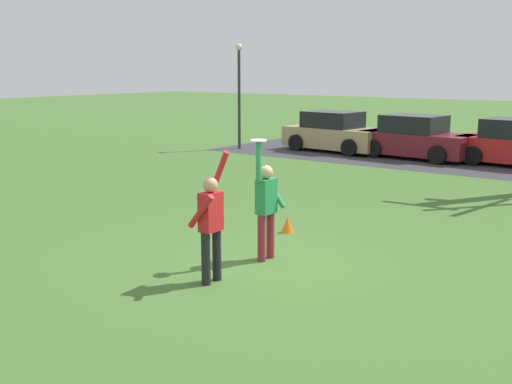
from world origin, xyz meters
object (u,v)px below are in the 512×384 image
object	(u,v)px
frisbee_disc	(258,140)
person_defender	(211,221)
parked_car_tan	(335,133)
parked_car_maroon	(416,139)
field_cone_orange	(288,225)
lamppost_by_lot	(239,86)
person_catcher	(266,204)

from	to	relation	value
frisbee_disc	person_defender	bearing A→B (deg)	-89.62
frisbee_disc	parked_car_tan	xyz separation A→B (m)	(-6.25, 13.62, -1.37)
frisbee_disc	parked_car_maroon	xyz separation A→B (m)	(-2.85, 13.64, -1.37)
frisbee_disc	field_cone_orange	world-z (taller)	frisbee_disc
lamppost_by_lot	field_cone_orange	size ratio (longest dim) A/B	13.31
parked_car_maroon	field_cone_orange	world-z (taller)	parked_car_maroon
person_defender	parked_car_tan	world-z (taller)	person_defender
person_catcher	lamppost_by_lot	xyz separation A→B (m)	(-9.82, 11.74, 1.60)
parked_car_maroon	lamppost_by_lot	size ratio (longest dim) A/B	0.99
person_catcher	parked_car_maroon	size ratio (longest dim) A/B	0.49
parked_car_maroon	field_cone_orange	xyz separation A→B (m)	(2.14, -11.69, -0.57)
frisbee_disc	field_cone_orange	bearing A→B (deg)	110.00
person_catcher	parked_car_tan	xyz separation A→B (m)	(-6.25, 13.39, -0.25)
lamppost_by_lot	parked_car_maroon	bearing A→B (deg)	13.53
person_defender	lamppost_by_lot	distance (m)	16.53
person_catcher	person_defender	bearing A→B (deg)	-0.00
person_defender	frisbee_disc	bearing A→B (deg)	0.00
field_cone_orange	frisbee_disc	bearing A→B (deg)	-70.00
frisbee_disc	person_catcher	bearing A→B (deg)	90.38
person_catcher	lamppost_by_lot	world-z (taller)	lamppost_by_lot
lamppost_by_lot	field_cone_orange	xyz separation A→B (m)	(9.12, -10.01, -2.43)
person_defender	parked_car_tan	size ratio (longest dim) A/B	0.48
frisbee_disc	field_cone_orange	xyz separation A→B (m)	(-0.71, 1.95, -1.93)
frisbee_disc	parked_car_maroon	size ratio (longest dim) A/B	0.06
person_catcher	parked_car_tan	size ratio (longest dim) A/B	0.49
person_defender	parked_car_tan	distance (m)	16.11
parked_car_maroon	lamppost_by_lot	distance (m)	7.41
lamppost_by_lot	person_defender	bearing A→B (deg)	-53.29
parked_car_tan	field_cone_orange	world-z (taller)	parked_car_tan
person_catcher	person_defender	size ratio (longest dim) A/B	1.02
parked_car_tan	lamppost_by_lot	distance (m)	4.35
parked_car_tan	parked_car_maroon	size ratio (longest dim) A/B	1.00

